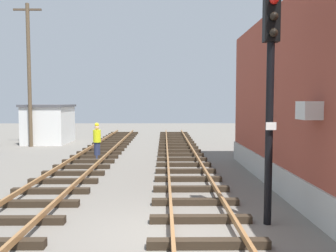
# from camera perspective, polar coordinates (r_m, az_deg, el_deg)

# --- Properties ---
(ground_plane) EXTENTS (80.00, 80.00, 0.00)m
(ground_plane) POSITION_cam_1_polar(r_m,az_deg,el_deg) (8.09, -0.32, -17.42)
(ground_plane) COLOR slate
(track_near_building) EXTENTS (2.50, 49.95, 0.32)m
(track_near_building) POSITION_cam_1_polar(r_m,az_deg,el_deg) (8.09, 5.97, -16.47)
(track_near_building) COLOR #2D2319
(track_near_building) RESTS_ON ground
(track_centre) EXTENTS (2.50, 49.95, 0.32)m
(track_centre) POSITION_cam_1_polar(r_m,az_deg,el_deg) (8.84, -26.00, -15.08)
(track_centre) COLOR #2D2319
(track_centre) RESTS_ON ground
(signal_mast) EXTENTS (0.36, 0.40, 5.45)m
(signal_mast) POSITION_cam_1_polar(r_m,az_deg,el_deg) (8.53, 16.52, 6.93)
(signal_mast) COLOR black
(signal_mast) RESTS_ON ground
(control_hut) EXTENTS (3.00, 3.80, 2.76)m
(control_hut) POSITION_cam_1_polar(r_m,az_deg,el_deg) (26.24, -19.03, 0.36)
(control_hut) COLOR silver
(control_hut) RESTS_ON ground
(utility_pole_far) EXTENTS (1.80, 0.24, 9.27)m
(utility_pole_far) POSITION_cam_1_polar(r_m,az_deg,el_deg) (24.48, -21.91, 8.12)
(utility_pole_far) COLOR brown
(utility_pole_far) RESTS_ON ground
(track_worker_foreground) EXTENTS (0.40, 0.40, 1.87)m
(track_worker_foreground) POSITION_cam_1_polar(r_m,az_deg,el_deg) (18.42, -11.62, -2.39)
(track_worker_foreground) COLOR #262D4C
(track_worker_foreground) RESTS_ON ground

